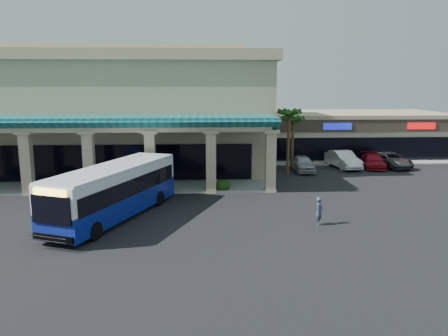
{
  "coord_description": "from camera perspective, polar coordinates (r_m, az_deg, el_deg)",
  "views": [
    {
      "loc": [
        0.79,
        -26.99,
        7.93
      ],
      "look_at": [
        2.39,
        3.43,
        2.2
      ],
      "focal_mm": 35.0,
      "sensor_mm": 36.0,
      "label": 1
    }
  ],
  "objects": [
    {
      "name": "transit_bus",
      "position": [
        27.26,
        -14.08,
        -3.08
      ],
      "size": [
        6.84,
        11.68,
        3.22
      ],
      "primitive_type": null,
      "rotation": [
        0.0,
        0.0,
        -0.39
      ],
      "color": "navy",
      "rests_on": "ground"
    },
    {
      "name": "ground",
      "position": [
        28.14,
        -4.52,
        -5.75
      ],
      "size": [
        110.0,
        110.0,
        0.0
      ],
      "primitive_type": "plane",
      "color": "black"
    },
    {
      "name": "car_white",
      "position": [
        44.4,
        15.28,
        1.09
      ],
      "size": [
        2.44,
        5.31,
        1.69
      ],
      "primitive_type": "imported",
      "rotation": [
        0.0,
        0.0,
        0.13
      ],
      "color": "white",
      "rests_on": "ground"
    },
    {
      "name": "palm_0",
      "position": [
        39.04,
        8.42,
        3.73
      ],
      "size": [
        2.4,
        2.4,
        6.6
      ],
      "primitive_type": null,
      "color": "#1A4512",
      "rests_on": "ground"
    },
    {
      "name": "strip_mall",
      "position": [
        54.09,
        15.61,
        4.45
      ],
      "size": [
        22.5,
        12.5,
        4.9
      ],
      "primitive_type": null,
      "color": "beige",
      "rests_on": "ground"
    },
    {
      "name": "car_red",
      "position": [
        45.32,
        18.86,
        0.88
      ],
      "size": [
        2.81,
        5.03,
        1.38
      ],
      "primitive_type": "imported",
      "rotation": [
        0.0,
        0.0,
        -0.19
      ],
      "color": "maroon",
      "rests_on": "ground"
    },
    {
      "name": "palm_1",
      "position": [
        42.2,
        8.94,
        3.68
      ],
      "size": [
        2.4,
        2.4,
        5.8
      ],
      "primitive_type": null,
      "color": "#1A4512",
      "rests_on": "ground"
    },
    {
      "name": "car_gray",
      "position": [
        46.21,
        20.85,
        0.99
      ],
      "size": [
        3.53,
        5.66,
        1.46
      ],
      "primitive_type": "imported",
      "rotation": [
        0.0,
        0.0,
        0.22
      ],
      "color": "#39393B",
      "rests_on": "ground"
    },
    {
      "name": "pedestrian",
      "position": [
        25.91,
        12.33,
        -5.52
      ],
      "size": [
        0.67,
        0.72,
        1.64
      ],
      "primitive_type": "imported",
      "rotation": [
        0.0,
        0.0,
        0.96
      ],
      "color": "#3C455A",
      "rests_on": "ground"
    },
    {
      "name": "car_silver",
      "position": [
        41.7,
        10.24,
        0.57
      ],
      "size": [
        1.79,
        4.42,
        1.51
      ],
      "primitive_type": "imported",
      "rotation": [
        0.0,
        0.0,
        0.0
      ],
      "color": "#ACABB0",
      "rests_on": "ground"
    },
    {
      "name": "main_building",
      "position": [
        43.94,
        -14.67,
        7.37
      ],
      "size": [
        30.8,
        14.8,
        11.35
      ],
      "primitive_type": null,
      "color": "tan",
      "rests_on": "ground"
    },
    {
      "name": "arcade",
      "position": [
        35.28,
        -17.41,
        1.88
      ],
      "size": [
        30.0,
        6.2,
        5.7
      ],
      "primitive_type": null,
      "color": "#0F595E",
      "rests_on": "ground"
    },
    {
      "name": "broadleaf_tree",
      "position": [
        46.8,
        5.27,
        3.83
      ],
      "size": [
        2.6,
        2.6,
        4.81
      ],
      "primitive_type": null,
      "color": "black",
      "rests_on": "ground"
    }
  ]
}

